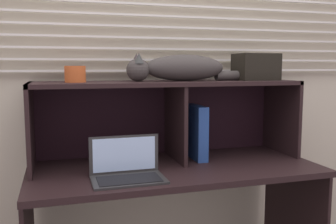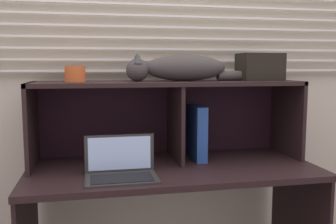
{
  "view_description": "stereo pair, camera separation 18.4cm",
  "coord_description": "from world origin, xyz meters",
  "px_view_note": "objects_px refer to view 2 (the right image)",
  "views": [
    {
      "loc": [
        -0.58,
        -1.63,
        1.28
      ],
      "look_at": [
        0.0,
        0.31,
        1.03
      ],
      "focal_mm": 40.16,
      "sensor_mm": 36.0,
      "label": 1
    },
    {
      "loc": [
        -0.4,
        -1.68,
        1.28
      ],
      "look_at": [
        0.0,
        0.31,
        1.03
      ],
      "focal_mm": 40.16,
      "sensor_mm": 36.0,
      "label": 2
    }
  ],
  "objects_px": {
    "cat": "(181,68)",
    "small_basket": "(75,74)",
    "laptop": "(121,169)",
    "storage_box": "(260,67)",
    "book_stack": "(124,157)",
    "binder_upright": "(197,132)"
  },
  "relations": [
    {
      "from": "book_stack",
      "to": "storage_box",
      "type": "relative_size",
      "value": 0.95
    },
    {
      "from": "laptop",
      "to": "book_stack",
      "type": "bearing_deg",
      "value": 82.29
    },
    {
      "from": "binder_upright",
      "to": "cat",
      "type": "bearing_deg",
      "value": 180.0
    },
    {
      "from": "cat",
      "to": "laptop",
      "type": "relative_size",
      "value": 2.32
    },
    {
      "from": "cat",
      "to": "storage_box",
      "type": "distance_m",
      "value": 0.46
    },
    {
      "from": "laptop",
      "to": "binder_upright",
      "type": "bearing_deg",
      "value": 32.27
    },
    {
      "from": "cat",
      "to": "small_basket",
      "type": "height_order",
      "value": "cat"
    },
    {
      "from": "book_stack",
      "to": "small_basket",
      "type": "xyz_separation_m",
      "value": [
        -0.24,
        0.0,
        0.45
      ]
    },
    {
      "from": "storage_box",
      "to": "laptop",
      "type": "bearing_deg",
      "value": -160.92
    },
    {
      "from": "cat",
      "to": "laptop",
      "type": "bearing_deg",
      "value": -141.58
    },
    {
      "from": "small_basket",
      "to": "storage_box",
      "type": "distance_m",
      "value": 1.01
    },
    {
      "from": "small_basket",
      "to": "storage_box",
      "type": "relative_size",
      "value": 0.45
    },
    {
      "from": "cat",
      "to": "small_basket",
      "type": "bearing_deg",
      "value": 180.0
    },
    {
      "from": "binder_upright",
      "to": "laptop",
      "type": "bearing_deg",
      "value": -147.73
    },
    {
      "from": "binder_upright",
      "to": "book_stack",
      "type": "distance_m",
      "value": 0.42
    },
    {
      "from": "book_stack",
      "to": "laptop",
      "type": "bearing_deg",
      "value": -97.71
    },
    {
      "from": "laptop",
      "to": "storage_box",
      "type": "xyz_separation_m",
      "value": [
        0.81,
        0.28,
        0.47
      ]
    },
    {
      "from": "laptop",
      "to": "binder_upright",
      "type": "xyz_separation_m",
      "value": [
        0.44,
        0.28,
        0.11
      ]
    },
    {
      "from": "laptop",
      "to": "book_stack",
      "type": "xyz_separation_m",
      "value": [
        0.04,
        0.28,
        -0.01
      ]
    },
    {
      "from": "binder_upright",
      "to": "storage_box",
      "type": "height_order",
      "value": "storage_box"
    },
    {
      "from": "cat",
      "to": "book_stack",
      "type": "bearing_deg",
      "value": -179.77
    },
    {
      "from": "small_basket",
      "to": "storage_box",
      "type": "height_order",
      "value": "storage_box"
    }
  ]
}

